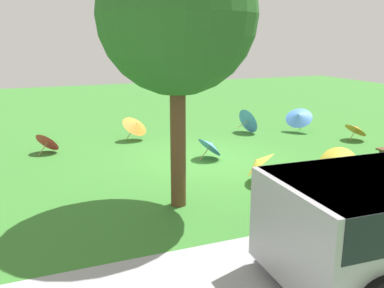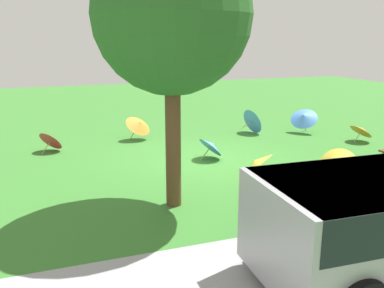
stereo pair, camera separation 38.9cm
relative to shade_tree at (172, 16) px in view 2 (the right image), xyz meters
name	(u,v)px [view 2 (the right image)]	position (x,y,z in m)	size (l,w,h in m)	color
ground	(202,160)	(-1.68, -2.74, -3.71)	(40.00, 40.00, 0.00)	#387A2D
road_strip	(371,286)	(-1.68, 3.71, -3.71)	(40.00, 3.86, 0.01)	#9E9EA3
shade_tree	(172,16)	(0.00, 0.00, 0.00)	(2.98, 2.98, 5.23)	brown
parasol_orange_0	(139,124)	(-0.58, -5.68, -3.18)	(1.13, 1.11, 0.86)	tan
parasol_red_0	(52,140)	(2.18, -5.18, -3.35)	(0.93, 0.94, 0.69)	tan
parasol_blue_0	(212,146)	(-1.99, -2.80, -3.32)	(0.76, 0.86, 0.71)	tan
parasol_blue_1	(254,120)	(-4.66, -5.32, -3.26)	(0.91, 0.99, 0.91)	tan
parasol_yellow_0	(337,165)	(-4.03, -0.03, -3.29)	(1.09, 1.15, 0.85)	tan
parasol_yellow_1	(256,163)	(-2.21, -0.61, -3.23)	(1.10, 1.10, 0.84)	tan
parasol_orange_2	(362,130)	(-7.35, -2.99, -3.32)	(0.74, 0.80, 0.66)	tan
parasol_blue_2	(304,117)	(-6.28, -4.69, -3.12)	(1.27, 1.27, 0.96)	tan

